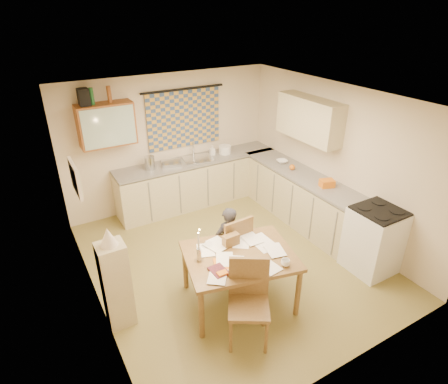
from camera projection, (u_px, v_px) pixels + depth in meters
floor at (231, 260)px, 5.85m from camera, size 4.00×4.50×0.02m
ceiling at (233, 98)px, 4.70m from camera, size 4.00×4.50×0.02m
wall_back at (170, 142)px, 7.01m from camera, size 4.00×0.02×2.50m
wall_front at (356, 280)px, 3.53m from camera, size 4.00×0.02×2.50m
wall_left at (85, 226)px, 4.38m from camera, size 0.02×4.50×2.50m
wall_right at (336, 161)px, 6.17m from camera, size 0.02×4.50×2.50m
window_blind at (184, 119)px, 6.93m from camera, size 1.45×0.03×1.05m
curtain_rod at (183, 89)px, 6.67m from camera, size 1.60×0.04×0.04m
wall_cabinet at (106, 125)px, 6.11m from camera, size 0.90×0.34×0.70m
wall_cabinet_glass at (109, 127)px, 5.98m from camera, size 0.84×0.02×0.64m
upper_cabinet_right at (309, 119)px, 6.24m from camera, size 0.34×1.30×0.70m
framed_print at (75, 178)px, 4.50m from camera, size 0.04×0.50×0.40m
print_canvas at (77, 178)px, 4.51m from camera, size 0.01×0.42×0.32m
counter_back at (201, 181)px, 7.35m from camera, size 3.30×0.62×0.92m
counter_right at (305, 200)px, 6.63m from camera, size 0.62×2.95×0.92m
stove at (374, 240)px, 5.45m from camera, size 0.65×0.65×1.01m
sink at (198, 161)px, 7.13m from camera, size 0.61×0.53×0.10m
tap at (193, 149)px, 7.19m from camera, size 0.04×0.04×0.28m
dish_rack at (171, 163)px, 6.86m from camera, size 0.42×0.38×0.06m
kettle at (150, 163)px, 6.63m from camera, size 0.18×0.18×0.24m
mixing_bowl at (225, 150)px, 7.34m from camera, size 0.25×0.25×0.16m
soap_bottle at (212, 150)px, 7.26m from camera, size 0.09×0.09×0.19m
bowl at (282, 161)px, 6.95m from camera, size 0.29×0.29×0.05m
orange_bag at (327, 183)px, 6.03m from camera, size 0.26×0.22×0.12m
fruit_orange at (292, 167)px, 6.64m from camera, size 0.10×0.10×0.10m
speaker at (84, 97)px, 5.77m from camera, size 0.16×0.20×0.26m
bottle_green at (92, 96)px, 5.82m from camera, size 0.09×0.09×0.26m
bottle_brown at (109, 94)px, 5.94m from camera, size 0.09×0.09×0.26m
dining_table at (239, 278)px, 4.89m from camera, size 1.56×1.32×0.75m
chair_far at (231, 256)px, 5.42m from camera, size 0.48×0.48×1.00m
chair_near at (248, 317)px, 4.36m from camera, size 0.64×0.64×1.03m
person at (228, 243)px, 5.28m from camera, size 0.41×0.28×1.12m
shelf_stand at (116, 285)px, 4.47m from camera, size 0.32×0.30×1.16m
lampshade at (108, 237)px, 4.15m from camera, size 0.20×0.20×0.22m
letter_rack at (231, 240)px, 4.86m from camera, size 0.22×0.11×0.16m
mug at (285, 263)px, 4.50m from camera, size 0.19×0.19×0.09m
magazine at (212, 274)px, 4.37m from camera, size 0.20×0.26×0.02m
book at (214, 265)px, 4.52m from camera, size 0.34×0.36×0.02m
orange_box at (222, 274)px, 4.35m from camera, size 0.12×0.08×0.04m
eyeglasses at (260, 267)px, 4.48m from camera, size 0.13×0.10×0.02m
candle_holder at (199, 255)px, 4.57m from camera, size 0.07×0.07×0.18m
candle at (198, 241)px, 4.49m from camera, size 0.03×0.03×0.22m
candle_flame at (199, 230)px, 4.47m from camera, size 0.02×0.02×0.02m
papers at (243, 252)px, 4.74m from camera, size 1.22×1.03×0.02m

